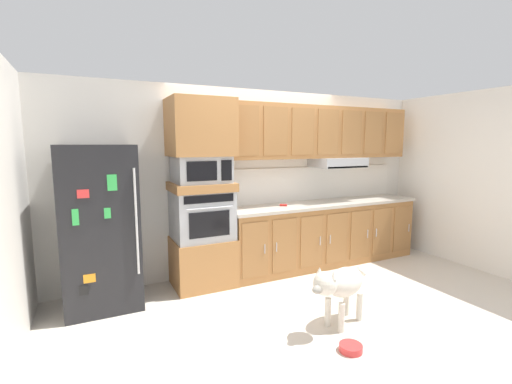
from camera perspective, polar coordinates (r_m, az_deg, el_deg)
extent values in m
plane|color=beige|center=(4.41, 6.50, -15.93)|extent=(9.60, 9.60, 0.00)
cube|color=silver|center=(5.03, -0.06, 1.88)|extent=(6.20, 0.12, 2.50)
cube|color=silver|center=(3.49, -35.81, -2.28)|extent=(0.12, 7.10, 2.50)
cube|color=white|center=(6.05, 29.73, 1.86)|extent=(0.12, 7.10, 2.50)
cube|color=black|center=(4.17, -23.82, -5.19)|extent=(0.76, 0.70, 1.76)
cylinder|color=silver|center=(3.81, -18.72, -4.58)|extent=(0.02, 0.02, 1.10)
cube|color=black|center=(3.99, -26.01, -14.05)|extent=(0.08, 0.01, 0.10)
cube|color=green|center=(3.79, -22.82, -3.16)|extent=(0.06, 0.01, 0.10)
cube|color=green|center=(3.79, -27.09, -3.65)|extent=(0.06, 0.01, 0.16)
cube|color=green|center=(3.75, -22.18, 1.41)|extent=(0.09, 0.01, 0.16)
cube|color=red|center=(3.75, -26.10, -0.27)|extent=(0.11, 0.01, 0.08)
cube|color=orange|center=(3.95, -25.24, -12.49)|extent=(0.11, 0.01, 0.09)
cube|color=#A8703D|center=(4.58, -8.54, -11.01)|extent=(0.74, 0.62, 0.60)
cube|color=#A8AAAF|center=(4.42, -8.70, -3.63)|extent=(0.70, 0.58, 0.60)
cube|color=black|center=(4.16, -7.46, -5.19)|extent=(0.49, 0.01, 0.30)
cube|color=black|center=(4.10, -7.54, -1.10)|extent=(0.60, 0.01, 0.09)
cylinder|color=#A8AAAF|center=(4.10, -7.41, -2.60)|extent=(0.56, 0.02, 0.02)
cube|color=#A8703D|center=(4.36, -8.79, 0.88)|extent=(0.74, 0.62, 0.10)
cube|color=#A8AAAF|center=(4.34, -8.85, 3.62)|extent=(0.64, 0.53, 0.32)
cube|color=black|center=(4.06, -8.67, 3.34)|extent=(0.35, 0.01, 0.22)
cube|color=black|center=(4.16, -4.77, 3.51)|extent=(0.13, 0.01, 0.24)
cube|color=#A8703D|center=(4.34, -8.99, 10.23)|extent=(0.74, 0.62, 0.68)
cube|color=#A8703D|center=(5.36, 10.85, -6.70)|extent=(2.97, 0.60, 0.88)
cube|color=#9A6738|center=(4.46, -0.13, -9.31)|extent=(0.36, 0.01, 0.70)
cylinder|color=#BCBCC1|center=(4.50, 1.43, -9.15)|extent=(0.01, 0.01, 0.12)
cube|color=#9A6738|center=(4.65, 4.64, -8.60)|extent=(0.36, 0.01, 0.70)
cylinder|color=#BCBCC1|center=(4.58, 3.34, -8.86)|extent=(0.01, 0.01, 0.12)
cube|color=#9A6738|center=(4.87, 8.98, -7.91)|extent=(0.36, 0.01, 0.70)
cylinder|color=#BCBCC1|center=(4.93, 10.30, -7.74)|extent=(0.01, 0.01, 0.12)
cube|color=#9A6738|center=(5.12, 12.91, -7.24)|extent=(0.36, 0.01, 0.70)
cylinder|color=#BCBCC1|center=(5.03, 11.88, -7.47)|extent=(0.01, 0.01, 0.12)
cube|color=#9A6738|center=(5.39, 16.45, -6.60)|extent=(0.36, 0.01, 0.70)
cylinder|color=#BCBCC1|center=(5.46, 17.55, -6.45)|extent=(0.01, 0.01, 0.12)
cube|color=#9A6738|center=(5.68, 19.64, -6.01)|extent=(0.36, 0.01, 0.70)
cylinder|color=#BCBCC1|center=(5.58, 18.83, -6.21)|extent=(0.01, 0.01, 0.12)
cube|color=#9A6738|center=(5.98, 22.51, -5.46)|extent=(0.36, 0.01, 0.70)
cylinder|color=#BCBCC1|center=(6.07, 23.42, -5.33)|extent=(0.01, 0.01, 0.12)
cube|color=#BCB2A3|center=(5.26, 10.97, -1.84)|extent=(3.01, 0.64, 0.04)
cube|color=silver|center=(5.46, 9.24, 1.41)|extent=(3.01, 0.02, 0.50)
cube|color=#A8703D|center=(5.30, 10.42, 9.42)|extent=(2.97, 0.34, 0.74)
cube|color=#A8AAAF|center=(5.41, 13.04, 4.65)|extent=(0.76, 0.48, 0.14)
cube|color=black|center=(5.24, 14.53, 3.91)|extent=(0.72, 0.04, 0.02)
cube|color=#9A6738|center=(4.50, -1.60, 9.85)|extent=(0.36, 0.01, 0.63)
cube|color=#9A6738|center=(4.69, 3.20, 9.76)|extent=(0.36, 0.01, 0.63)
cube|color=#9A6738|center=(4.91, 7.60, 9.62)|extent=(0.36, 0.01, 0.63)
cube|color=#9A6738|center=(5.15, 11.59, 9.44)|extent=(0.36, 0.01, 0.63)
cube|color=#9A6738|center=(5.42, 15.20, 9.24)|extent=(0.36, 0.01, 0.63)
cube|color=#9A6738|center=(5.71, 18.45, 9.03)|extent=(0.36, 0.01, 0.63)
cube|color=#9A6738|center=(6.01, 21.38, 8.82)|extent=(0.36, 0.01, 0.63)
cylinder|color=red|center=(4.86, 4.43, -2.12)|extent=(0.10, 0.08, 0.03)
cylinder|color=silver|center=(4.97, 4.50, -1.90)|extent=(0.10, 0.07, 0.01)
ellipsoid|color=beige|center=(3.68, 14.13, -13.88)|extent=(0.53, 0.41, 0.28)
sphere|color=beige|center=(3.40, 11.09, -14.29)|extent=(0.22, 0.22, 0.22)
ellipsoid|color=gray|center=(3.32, 9.93, -15.19)|extent=(0.15, 0.12, 0.08)
cone|color=beige|center=(3.33, 12.38, -12.98)|extent=(0.06, 0.06, 0.07)
cone|color=beige|center=(3.41, 10.20, -12.40)|extent=(0.06, 0.06, 0.07)
cylinder|color=beige|center=(3.92, 16.57, -12.19)|extent=(0.16, 0.09, 0.13)
cylinder|color=beige|center=(3.63, 13.60, -19.05)|extent=(0.06, 0.06, 0.29)
cylinder|color=beige|center=(3.71, 11.50, -18.40)|extent=(0.06, 0.06, 0.29)
cylinder|color=beige|center=(3.89, 16.33, -17.28)|extent=(0.06, 0.06, 0.29)
cylinder|color=beige|center=(3.96, 14.33, -16.74)|extent=(0.06, 0.06, 0.29)
cylinder|color=red|center=(3.42, 15.02, -23.10)|extent=(0.20, 0.20, 0.06)
cylinder|color=brown|center=(3.41, 15.03, -22.97)|extent=(0.15, 0.15, 0.03)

